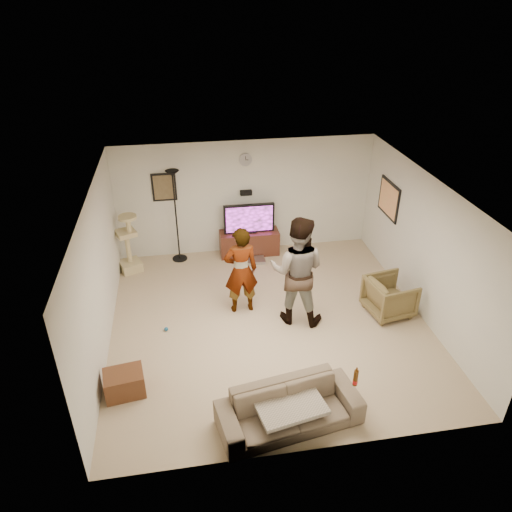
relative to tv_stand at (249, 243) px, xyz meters
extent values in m
cube|color=tan|center=(-0.03, -2.50, -0.28)|extent=(5.50, 5.50, 0.02)
cube|color=silver|center=(-0.03, -2.50, 2.24)|extent=(5.50, 5.50, 0.02)
cube|color=silver|center=(-0.03, 0.25, 0.98)|extent=(5.50, 0.04, 2.50)
cube|color=silver|center=(-0.03, -5.25, 0.98)|extent=(5.50, 0.04, 2.50)
cube|color=silver|center=(-2.78, -2.50, 0.98)|extent=(0.04, 5.50, 2.50)
cube|color=silver|center=(2.72, -2.50, 0.98)|extent=(0.04, 5.50, 2.50)
cylinder|color=silver|center=(-0.03, 0.22, 1.83)|extent=(0.26, 0.04, 0.26)
cube|color=black|center=(-0.03, 0.19, 1.11)|extent=(0.25, 0.10, 0.10)
cube|color=brown|center=(-1.73, 0.23, 1.33)|extent=(0.42, 0.03, 0.52)
cube|color=#FFA367|center=(2.70, -0.90, 1.23)|extent=(0.03, 0.78, 0.62)
cube|color=#411F15|center=(0.00, 0.00, 0.00)|extent=(1.29, 0.45, 0.54)
cube|color=#AFB0B8|center=(0.07, -0.40, -0.23)|extent=(0.40, 0.30, 0.07)
cube|color=black|center=(0.00, 0.00, 0.59)|extent=(1.09, 0.08, 0.65)
cube|color=#DE2FEC|center=(0.00, -0.04, 0.59)|extent=(1.01, 0.01, 0.57)
cylinder|color=black|center=(-1.54, 0.01, 0.74)|extent=(0.32, 0.32, 2.03)
cube|color=tan|center=(-2.56, -0.30, 0.37)|extent=(0.53, 0.53, 1.28)
imported|color=#B1AEBC|center=(-0.46, -2.06, 0.57)|extent=(0.63, 0.44, 1.67)
imported|color=#414C93|center=(0.45, -2.48, 0.73)|extent=(1.18, 1.06, 1.99)
imported|color=brown|center=(-0.19, -4.78, 0.01)|extent=(2.03, 1.07, 0.56)
cube|color=#B2A491|center=(-0.20, -4.78, 0.11)|extent=(1.02, 0.86, 0.06)
cylinder|color=#4B270A|center=(0.70, -4.78, 0.42)|extent=(0.06, 0.06, 0.25)
imported|color=brown|center=(2.16, -2.60, 0.08)|extent=(0.89, 0.87, 0.70)
cube|color=#522D1A|center=(-2.43, -3.84, -0.08)|extent=(0.62, 0.50, 0.38)
sphere|color=#185380|center=(-1.84, -2.48, -0.23)|extent=(0.07, 0.07, 0.07)
camera|label=1|loc=(-1.38, -9.20, 4.98)|focal=33.51mm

